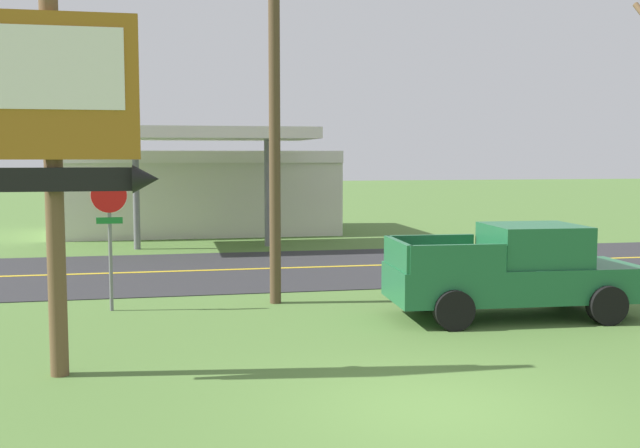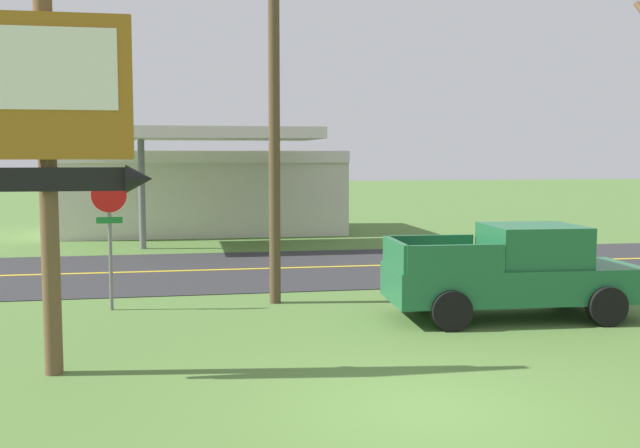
# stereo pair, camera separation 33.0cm
# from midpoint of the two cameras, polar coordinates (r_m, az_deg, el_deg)

# --- Properties ---
(ground_plane) EXTENTS (180.00, 180.00, 0.00)m
(ground_plane) POSITION_cam_midpoint_polar(r_m,az_deg,el_deg) (10.66, 7.92, -13.58)
(ground_plane) COLOR #4C7033
(road_asphalt) EXTENTS (140.00, 8.00, 0.02)m
(road_asphalt) POSITION_cam_midpoint_polar(r_m,az_deg,el_deg) (23.01, -2.89, -3.34)
(road_asphalt) COLOR #2B2B2D
(road_asphalt) RESTS_ON ground
(road_centre_line) EXTENTS (126.00, 0.20, 0.01)m
(road_centre_line) POSITION_cam_midpoint_polar(r_m,az_deg,el_deg) (23.01, -2.89, -3.31)
(road_centre_line) COLOR gold
(road_centre_line) RESTS_ON road_asphalt
(motel_sign) EXTENTS (2.87, 0.54, 5.83)m
(motel_sign) POSITION_cam_midpoint_polar(r_m,az_deg,el_deg) (12.18, -19.98, 7.01)
(motel_sign) COLOR brown
(motel_sign) RESTS_ON ground
(stop_sign) EXTENTS (0.80, 0.08, 2.95)m
(stop_sign) POSITION_cam_midpoint_polar(r_m,az_deg,el_deg) (17.22, -16.04, 0.35)
(stop_sign) COLOR slate
(stop_sign) RESTS_ON ground
(utility_pole) EXTENTS (1.63, 0.26, 9.24)m
(utility_pole) POSITION_cam_midpoint_polar(r_m,az_deg,el_deg) (17.48, -3.99, 10.00)
(utility_pole) COLOR brown
(utility_pole) RESTS_ON ground
(gas_station) EXTENTS (12.00, 11.50, 4.40)m
(gas_station) POSITION_cam_midpoint_polar(r_m,az_deg,el_deg) (34.01, -9.50, 2.63)
(gas_station) COLOR beige
(gas_station) RESTS_ON ground
(pickup_green_parked_on_lawn) EXTENTS (5.29, 2.43, 1.96)m
(pickup_green_parked_on_lawn) POSITION_cam_midpoint_polar(r_m,az_deg,el_deg) (16.52, 13.90, -3.51)
(pickup_green_parked_on_lawn) COLOR #1E6038
(pickup_green_parked_on_lawn) RESTS_ON ground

